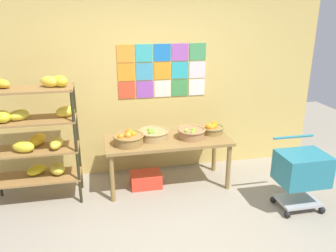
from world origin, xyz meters
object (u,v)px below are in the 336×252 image
at_px(banana_shelf_unit, 35,133).
at_px(fruit_basket_centre, 129,138).
at_px(produce_crate_under_table, 146,180).
at_px(shopping_cart, 302,171).
at_px(fruit_basket_right, 191,133).
at_px(fruit_basket_back_right, 212,128).
at_px(fruit_basket_left, 153,134).
at_px(display_table, 168,144).

distance_m(banana_shelf_unit, fruit_basket_centre, 1.11).
relative_size(produce_crate_under_table, shopping_cart, 0.49).
bearing_deg(fruit_basket_centre, shopping_cart, -23.00).
xyz_separation_m(banana_shelf_unit, fruit_basket_right, (1.94, 0.01, -0.15)).
bearing_deg(banana_shelf_unit, fruit_basket_right, 0.24).
relative_size(fruit_basket_right, produce_crate_under_table, 0.91).
distance_m(fruit_basket_centre, shopping_cart, 2.12).
bearing_deg(shopping_cart, fruit_basket_right, 142.01).
height_order(fruit_basket_back_right, shopping_cart, shopping_cart).
distance_m(fruit_basket_right, fruit_basket_centre, 0.84).
xyz_separation_m(fruit_basket_centre, produce_crate_under_table, (0.22, 0.09, -0.65)).
bearing_deg(fruit_basket_right, fruit_basket_left, 172.58).
xyz_separation_m(display_table, fruit_basket_back_right, (0.65, 0.10, 0.15)).
distance_m(display_table, shopping_cart, 1.68).
xyz_separation_m(fruit_basket_left, fruit_basket_back_right, (0.83, 0.06, 0.00)).
bearing_deg(fruit_basket_right, banana_shelf_unit, -179.76).
xyz_separation_m(display_table, fruit_basket_centre, (-0.52, -0.08, 0.16)).
bearing_deg(shopping_cart, banana_shelf_unit, 164.53).
relative_size(fruit_basket_right, fruit_basket_centre, 0.95).
bearing_deg(fruit_basket_back_right, produce_crate_under_table, -174.74).
relative_size(fruit_basket_right, fruit_basket_left, 0.94).
bearing_deg(display_table, fruit_basket_left, 168.90).
bearing_deg(shopping_cart, display_table, 147.93).
relative_size(fruit_basket_centre, shopping_cart, 0.46).
bearing_deg(fruit_basket_centre, display_table, 8.54).
bearing_deg(fruit_basket_left, display_table, -11.10).
xyz_separation_m(fruit_basket_back_right, shopping_cart, (0.77, -1.00, -0.24)).
bearing_deg(fruit_basket_back_right, display_table, -171.32).
xyz_separation_m(fruit_basket_centre, shopping_cart, (1.94, -0.82, -0.25)).
height_order(fruit_basket_centre, shopping_cart, fruit_basket_centre).
relative_size(fruit_basket_right, fruit_basket_back_right, 1.15).
bearing_deg(produce_crate_under_table, fruit_basket_right, -3.74).
xyz_separation_m(banana_shelf_unit, shopping_cart, (3.04, -0.86, -0.40)).
bearing_deg(display_table, fruit_basket_centre, -171.46).
height_order(fruit_basket_right, fruit_basket_left, fruit_basket_right).
distance_m(fruit_basket_right, fruit_basket_back_right, 0.36).
relative_size(fruit_basket_centre, fruit_basket_back_right, 1.21).
bearing_deg(display_table, fruit_basket_back_right, 8.68).
distance_m(produce_crate_under_table, shopping_cart, 1.99).
bearing_deg(display_table, shopping_cart, -32.45).
xyz_separation_m(fruit_basket_right, fruit_basket_centre, (-0.84, -0.05, 0.01)).
bearing_deg(produce_crate_under_table, fruit_basket_back_right, 5.26).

